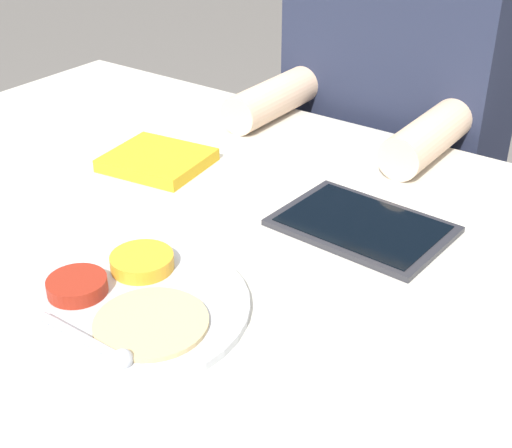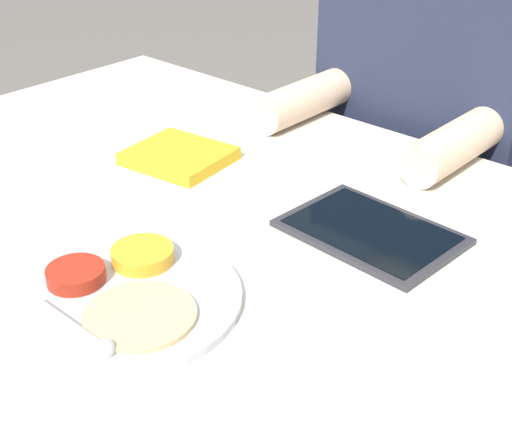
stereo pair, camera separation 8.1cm
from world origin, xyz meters
name	(u,v)px [view 1 (the left image)]	position (x,y,z in m)	size (l,w,h in m)	color
dining_table	(195,406)	(0.00, 0.00, 0.35)	(1.29, 0.90, 0.70)	beige
thali_tray	(127,302)	(0.08, -0.19, 0.71)	(0.28, 0.28, 0.03)	#B7BABF
red_notebook	(158,161)	(-0.15, 0.11, 0.71)	(0.17, 0.15, 0.02)	silver
tablet_device	(362,226)	(0.21, 0.12, 0.71)	(0.23, 0.17, 0.01)	#28282D
person_diner	(387,175)	(0.03, 0.59, 0.55)	(0.41, 0.42, 1.18)	black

